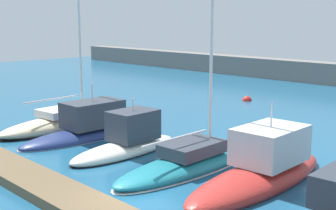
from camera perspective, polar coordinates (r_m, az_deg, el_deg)
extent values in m
plane|color=#1E567A|center=(18.22, -4.24, -12.27)|extent=(120.00, 120.00, 0.00)
ellipsoid|color=beige|center=(31.41, -12.03, -2.10)|extent=(3.70, 10.31, 1.14)
ellipsoid|color=black|center=(31.47, -12.01, -2.58)|extent=(3.74, 10.42, 0.12)
cylinder|color=silver|center=(30.37, -14.04, 0.69)|extent=(0.44, 4.11, 0.10)
cube|color=silver|center=(30.86, -13.08, -0.85)|extent=(2.35, 2.67, 0.46)
ellipsoid|color=navy|center=(28.54, -9.74, -3.70)|extent=(2.70, 9.04, 1.04)
ellipsoid|color=silver|center=(28.55, -9.74, -3.85)|extent=(2.73, 9.13, 0.12)
cube|color=#333842|center=(28.46, -9.18, -1.06)|extent=(2.08, 3.53, 1.54)
cube|color=black|center=(28.97, -7.65, -0.34)|extent=(1.86, 0.89, 0.86)
cylinder|color=silver|center=(28.23, -9.26, 1.53)|extent=(0.08, 0.08, 1.06)
ellipsoid|color=silver|center=(24.95, -5.27, -5.47)|extent=(2.56, 7.13, 0.92)
ellipsoid|color=black|center=(25.00, -5.26, -5.83)|extent=(2.59, 7.20, 0.12)
cube|color=#333842|center=(25.03, -4.30, -2.45)|extent=(1.96, 2.60, 1.58)
cube|color=black|center=(25.26, -3.60, -1.76)|extent=(1.66, 0.72, 0.89)
cylinder|color=silver|center=(24.80, -4.33, 0.07)|extent=(0.08, 0.08, 0.65)
ellipsoid|color=#19707F|center=(22.65, 3.22, -7.04)|extent=(2.98, 10.08, 0.89)
ellipsoid|color=silver|center=(22.71, 3.21, -7.50)|extent=(3.01, 10.18, 0.12)
cylinder|color=silver|center=(22.50, 5.43, 12.57)|extent=(0.15, 0.15, 14.42)
cylinder|color=silver|center=(21.31, 0.94, -4.08)|extent=(0.25, 4.22, 0.10)
cube|color=#333842|center=(22.33, 2.98, -5.31)|extent=(1.98, 3.12, 0.60)
ellipsoid|color=#B72D28|center=(20.71, 11.06, -8.93)|extent=(3.15, 9.53, 1.21)
cube|color=silver|center=(20.97, 12.40, -4.74)|extent=(2.40, 3.38, 1.58)
cube|color=black|center=(21.37, 13.19, -3.82)|extent=(2.06, 0.91, 0.89)
cylinder|color=silver|center=(20.66, 12.54, -1.10)|extent=(0.08, 0.08, 1.13)
sphere|color=red|center=(40.99, 9.64, 0.53)|extent=(0.82, 0.82, 0.82)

